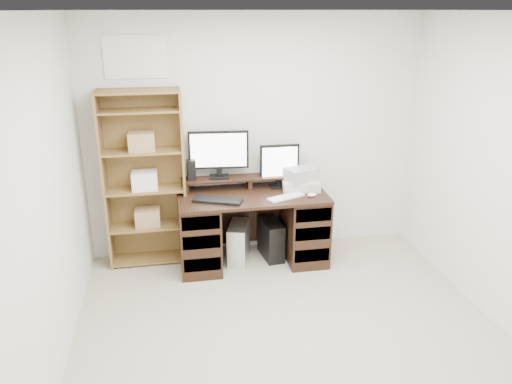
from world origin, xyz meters
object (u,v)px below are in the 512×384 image
object	(u,v)px
desk	(252,227)
monitor_small	(279,164)
printer	(301,185)
tower_silver	(239,243)
tower_black	(271,239)
monitor_wide	(219,152)
bookshelf	(145,178)

from	to	relation	value
desk	monitor_small	distance (m)	0.71
desk	printer	world-z (taller)	printer
tower_silver	tower_black	world-z (taller)	tower_silver
desk	printer	bearing A→B (deg)	7.25
tower_silver	tower_black	bearing A→B (deg)	20.79
tower_black	desk	bearing A→B (deg)	-172.39
monitor_small	tower_silver	size ratio (longest dim) A/B	1.09
monitor_small	tower_black	world-z (taller)	monitor_small
tower_black	tower_silver	bearing A→B (deg)	177.37
tower_silver	tower_black	xyz separation A→B (m)	(0.35, 0.03, -0.00)
printer	tower_black	distance (m)	0.67
monitor_wide	printer	size ratio (longest dim) A/B	1.62
monitor_small	monitor_wide	bearing A→B (deg)	174.08
desk	monitor_wide	size ratio (longest dim) A/B	2.44
monitor_small	tower_silver	distance (m)	0.93
tower_silver	bookshelf	size ratio (longest dim) A/B	0.23
printer	tower_silver	world-z (taller)	printer
desk	monitor_small	xyz separation A→B (m)	(0.32, 0.18, 0.61)
tower_black	bookshelf	world-z (taller)	bookshelf
bookshelf	tower_black	bearing A→B (deg)	-7.07
monitor_wide	tower_silver	distance (m)	0.97
printer	bookshelf	xyz separation A→B (m)	(-1.58, 0.15, 0.12)
printer	bookshelf	size ratio (longest dim) A/B	0.21
desk	monitor_small	bearing A→B (deg)	29.88
monitor_small	bookshelf	distance (m)	1.38
tower_silver	tower_black	size ratio (longest dim) A/B	0.97
monitor_small	printer	distance (m)	0.31
tower_black	bookshelf	size ratio (longest dim) A/B	0.24
monitor_wide	tower_silver	bearing A→B (deg)	-48.76
monitor_small	tower_silver	bearing A→B (deg)	-161.37
monitor_small	tower_black	distance (m)	0.81
monitor_wide	tower_black	xyz separation A→B (m)	(0.52, -0.19, -0.94)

